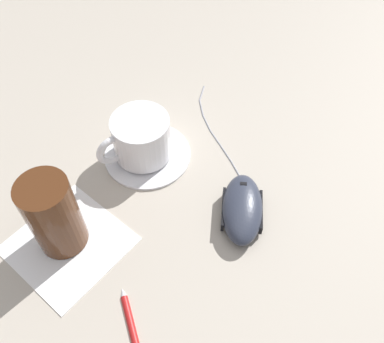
# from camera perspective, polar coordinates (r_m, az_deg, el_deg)

# --- Properties ---
(ground_plane) EXTENTS (3.00, 3.00, 0.00)m
(ground_plane) POSITION_cam_1_polar(r_m,az_deg,el_deg) (0.61, -7.51, -5.91)
(ground_plane) COLOR #B2A899
(saucer) EXTENTS (0.13, 0.13, 0.01)m
(saucer) POSITION_cam_1_polar(r_m,az_deg,el_deg) (0.66, -5.94, 2.36)
(saucer) COLOR white
(saucer) RESTS_ON ground
(coffee_cup) EXTENTS (0.09, 0.12, 0.07)m
(coffee_cup) POSITION_cam_1_polar(r_m,az_deg,el_deg) (0.64, -6.91, 4.49)
(coffee_cup) COLOR white
(coffee_cup) RESTS_ON saucer
(computer_mouse) EXTENTS (0.12, 0.12, 0.03)m
(computer_mouse) POSITION_cam_1_polar(r_m,az_deg,el_deg) (0.59, 6.71, -4.92)
(computer_mouse) COLOR #2D3342
(computer_mouse) RESTS_ON ground
(mouse_cable) EXTENTS (0.19, 0.11, 0.00)m
(mouse_cable) POSITION_cam_1_polar(r_m,az_deg,el_deg) (0.70, 2.98, 5.64)
(mouse_cable) COLOR gray
(mouse_cable) RESTS_ON ground
(napkin_under_glass) EXTENTS (0.15, 0.15, 0.00)m
(napkin_under_glass) POSITION_cam_1_polar(r_m,az_deg,el_deg) (0.60, -16.11, -9.26)
(napkin_under_glass) COLOR white
(napkin_under_glass) RESTS_ON ground
(drinking_glass) EXTENTS (0.06, 0.06, 0.12)m
(drinking_glass) POSITION_cam_1_polar(r_m,az_deg,el_deg) (0.56, -18.00, -5.56)
(drinking_glass) COLOR #4C2814
(drinking_glass) RESTS_ON napkin_under_glass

